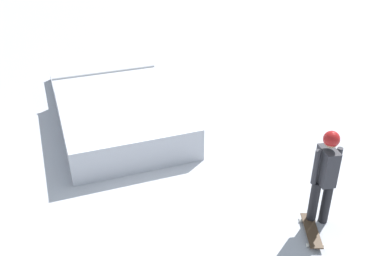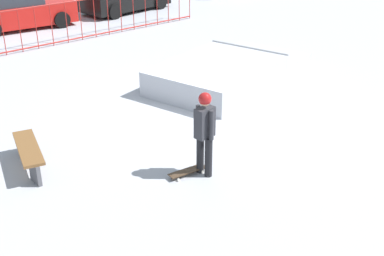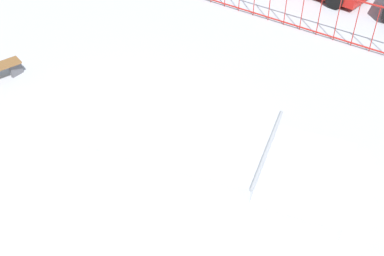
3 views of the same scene
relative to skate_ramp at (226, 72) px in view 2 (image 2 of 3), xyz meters
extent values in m
plane|color=#A8AAB2|center=(-1.81, -0.76, -0.32)|extent=(60.00, 60.00, 0.00)
cube|color=#B0B3BB|center=(-0.46, -0.12, 0.03)|extent=(4.14, 3.43, 0.70)
cube|color=#B0B3BB|center=(2.15, 0.56, -0.17)|extent=(2.40, 2.97, 0.30)
cylinder|color=gray|center=(1.28, 0.33, 0.38)|extent=(0.74, 2.54, 0.08)
cylinder|color=black|center=(-3.90, -3.36, 0.09)|extent=(0.15, 0.15, 0.82)
cylinder|color=black|center=(-3.88, -3.58, 0.09)|extent=(0.15, 0.15, 0.82)
cube|color=#2D2D33|center=(-3.89, -3.47, 0.80)|extent=(0.40, 0.26, 0.60)
cylinder|color=#2D2D33|center=(-3.90, -3.29, 0.80)|extent=(0.09, 0.09, 0.60)
cylinder|color=#2D2D33|center=(-3.87, -3.64, 0.80)|extent=(0.09, 0.09, 0.60)
sphere|color=tan|center=(-3.89, -3.47, 1.25)|extent=(0.22, 0.22, 0.22)
sphere|color=#A51919|center=(-3.89, -3.47, 1.28)|extent=(0.25, 0.25, 0.25)
cube|color=#3F2D1E|center=(-4.16, -3.28, -0.23)|extent=(0.82, 0.30, 0.02)
cylinder|color=silver|center=(-3.87, -3.20, -0.29)|extent=(0.06, 0.04, 0.06)
cylinder|color=silver|center=(-3.90, -3.43, -0.29)|extent=(0.06, 0.04, 0.06)
cylinder|color=silver|center=(-4.42, -3.13, -0.29)|extent=(0.06, 0.04, 0.06)
cylinder|color=silver|center=(-4.45, -3.36, -0.29)|extent=(0.06, 0.04, 0.06)
cylinder|color=maroon|center=(-1.81, 6.65, 1.13)|extent=(12.09, 0.08, 0.05)
cylinder|color=maroon|center=(-1.81, 6.65, -0.22)|extent=(12.09, 0.08, 0.05)
cylinder|color=maroon|center=(-3.83, 6.64, 0.43)|extent=(0.03, 0.03, 1.50)
cylinder|color=maroon|center=(-3.25, 6.64, 0.43)|extent=(0.03, 0.03, 1.50)
cylinder|color=maroon|center=(-2.68, 6.64, 0.43)|extent=(0.03, 0.03, 1.50)
cylinder|color=maroon|center=(-2.10, 6.64, 0.43)|extent=(0.03, 0.03, 1.50)
cylinder|color=maroon|center=(-1.53, 6.65, 0.43)|extent=(0.03, 0.03, 1.50)
cylinder|color=maroon|center=(-0.95, 6.65, 0.43)|extent=(0.03, 0.03, 1.50)
cylinder|color=maroon|center=(-0.38, 6.65, 0.43)|extent=(0.03, 0.03, 1.50)
cylinder|color=maroon|center=(0.20, 6.65, 0.43)|extent=(0.03, 0.03, 1.50)
cylinder|color=maroon|center=(0.78, 6.65, 0.43)|extent=(0.03, 0.03, 1.50)
cylinder|color=maroon|center=(1.35, 6.65, 0.43)|extent=(0.03, 0.03, 1.50)
cylinder|color=maroon|center=(1.93, 6.65, 0.43)|extent=(0.03, 0.03, 1.50)
cylinder|color=maroon|center=(2.50, 6.66, 0.43)|extent=(0.03, 0.03, 1.50)
cylinder|color=maroon|center=(3.08, 6.66, 0.43)|extent=(0.03, 0.03, 1.50)
cylinder|color=maroon|center=(3.65, 6.66, 0.43)|extent=(0.03, 0.03, 1.50)
cylinder|color=maroon|center=(4.23, 6.66, 0.43)|extent=(0.03, 0.03, 1.50)
cube|color=brown|center=(-6.40, -1.02, 0.13)|extent=(0.81, 1.65, 0.06)
cube|color=#4C4C51|center=(-6.58, -1.65, -0.11)|extent=(0.08, 0.36, 0.42)
cube|color=#4C4C51|center=(-6.23, -0.39, -0.11)|extent=(0.08, 0.36, 0.42)
cube|color=red|center=(-1.92, 9.75, 0.24)|extent=(4.27, 2.16, 0.80)
cylinder|color=black|center=(-0.48, 10.44, 0.00)|extent=(0.66, 0.29, 0.64)
cylinder|color=black|center=(-0.67, 8.75, 0.00)|extent=(0.66, 0.29, 0.64)
cylinder|color=black|center=(4.39, 8.95, 0.00)|extent=(0.66, 0.29, 0.64)
cylinder|color=black|center=(1.50, 10.32, 0.00)|extent=(0.66, 0.29, 0.64)
cylinder|color=black|center=(1.71, 8.63, 0.00)|extent=(0.66, 0.29, 0.64)
camera|label=1|loc=(-9.15, -0.88, 4.56)|focal=40.48mm
camera|label=2|loc=(-9.65, -9.91, 4.84)|focal=47.32mm
camera|label=3|loc=(4.31, -6.60, 7.16)|focal=44.47mm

